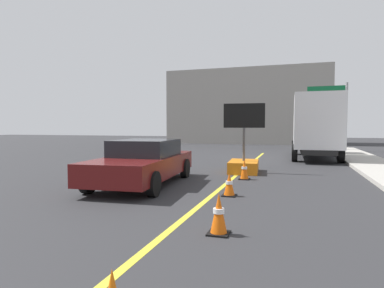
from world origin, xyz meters
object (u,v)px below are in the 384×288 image
traffic_cone_mid_lane (219,214)px  traffic_cone_curbside (244,169)px  pickup_car (144,162)px  highway_guide_sign (335,105)px  arrow_board_trailer (244,160)px  box_truck (315,126)px  traffic_cone_far_lane (229,184)px

traffic_cone_mid_lane → traffic_cone_curbside: size_ratio=1.00×
pickup_car → highway_guide_sign: bearing=66.7°
arrow_board_trailer → highway_guide_sign: bearing=70.6°
box_truck → traffic_cone_mid_lane: box_truck is taller
highway_guide_sign → traffic_cone_far_lane: size_ratio=8.21×
arrow_board_trailer → traffic_cone_mid_lane: size_ratio=3.89×
traffic_cone_mid_lane → traffic_cone_curbside: (-0.43, 5.77, -0.00)m
box_truck → traffic_cone_far_lane: size_ratio=11.77×
pickup_car → arrow_board_trailer: bearing=54.2°
box_truck → traffic_cone_curbside: box_truck is taller
traffic_cone_mid_lane → traffic_cone_curbside: traffic_cone_mid_lane is taller
highway_guide_sign → traffic_cone_mid_lane: bearing=-100.7°
box_truck → traffic_cone_far_lane: box_truck is taller
box_truck → pickup_car: 11.73m
arrow_board_trailer → traffic_cone_mid_lane: (0.72, -7.51, -0.14)m
arrow_board_trailer → traffic_cone_far_lane: (0.31, -4.50, -0.18)m
traffic_cone_curbside → pickup_car: bearing=-147.3°
box_truck → traffic_cone_curbside: (-2.69, -8.42, -1.51)m
traffic_cone_curbside → box_truck: bearing=72.3°
pickup_car → traffic_cone_far_lane: (2.89, -0.92, -0.40)m
box_truck → highway_guide_sign: (1.67, 6.53, 1.57)m
pickup_car → highway_guide_sign: size_ratio=1.01×
highway_guide_sign → traffic_cone_far_lane: 18.50m
arrow_board_trailer → highway_guide_sign: 14.31m
arrow_board_trailer → traffic_cone_mid_lane: bearing=-84.5°
box_truck → highway_guide_sign: size_ratio=1.43×
arrow_board_trailer → traffic_cone_mid_lane: 7.55m
box_truck → highway_guide_sign: 6.92m
traffic_cone_mid_lane → traffic_cone_far_lane: bearing=97.8°
highway_guide_sign → traffic_cone_far_lane: highway_guide_sign is taller
highway_guide_sign → traffic_cone_far_lane: bearing=-103.8°
pickup_car → highway_guide_sign: (7.23, 16.79, 2.72)m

